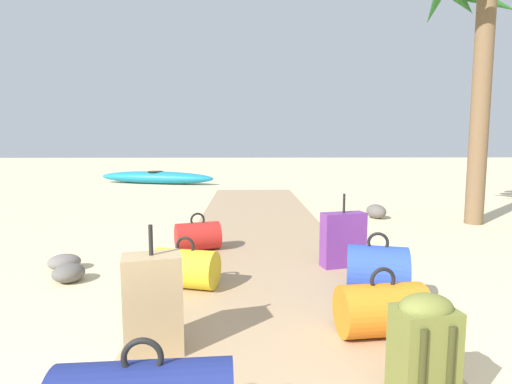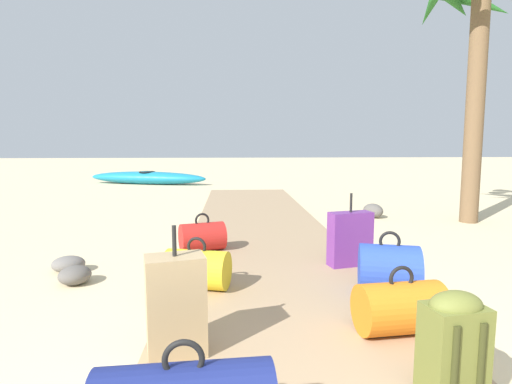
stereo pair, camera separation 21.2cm
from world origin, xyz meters
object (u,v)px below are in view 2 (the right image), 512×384
object	(u,v)px
backpack_olive	(454,343)
duffel_bag_red	(202,237)
duffel_bag_blue	(389,270)
kayak	(147,178)
palm_tree_far_right	(481,15)
suitcase_tan	(176,305)
duffel_bag_yellow	(197,269)
duffel_bag_orange	(400,308)
suitcase_purple	(350,239)

from	to	relation	value
backpack_olive	duffel_bag_red	distance (m)	3.03
duffel_bag_blue	kayak	distance (m)	10.33
duffel_bag_blue	kayak	bearing A→B (deg)	111.75
duffel_bag_blue	palm_tree_far_right	world-z (taller)	palm_tree_far_right
backpack_olive	duffel_bag_red	xyz separation A→B (m)	(-1.35, 2.71, -0.11)
suitcase_tan	duffel_bag_yellow	bearing A→B (deg)	88.48
duffel_bag_yellow	duffel_bag_red	xyz separation A→B (m)	(-0.04, 1.17, -0.00)
duffel_bag_orange	palm_tree_far_right	bearing A→B (deg)	54.30
suitcase_purple	duffel_bag_yellow	world-z (taller)	suitcase_purple
backpack_olive	palm_tree_far_right	xyz separation A→B (m)	(2.79, 4.51, 2.84)
duffel_bag_red	kayak	bearing A→B (deg)	105.51
backpack_olive	duffel_bag_orange	size ratio (longest dim) A/B	0.93
suitcase_tan	backpack_olive	distance (m)	1.42
suitcase_purple	duffel_bag_yellow	xyz separation A→B (m)	(-1.43, -0.54, -0.10)
suitcase_purple	palm_tree_far_right	xyz separation A→B (m)	(2.67, 2.43, 2.85)
backpack_olive	duffel_bag_blue	xyz separation A→B (m)	(0.21, 1.30, -0.07)
backpack_olive	palm_tree_far_right	size ratio (longest dim) A/B	0.13
backpack_olive	kayak	distance (m)	11.48
duffel_bag_orange	backpack_olive	bearing A→B (deg)	-92.75
kayak	duffel_bag_orange	bearing A→B (deg)	-70.36
duffel_bag_blue	duffel_bag_red	world-z (taller)	duffel_bag_blue
kayak	palm_tree_far_right	bearing A→B (deg)	-44.90
duffel_bag_blue	palm_tree_far_right	size ratio (longest dim) A/B	0.13
duffel_bag_orange	kayak	world-z (taller)	duffel_bag_orange
palm_tree_far_right	suitcase_purple	bearing A→B (deg)	-137.65
palm_tree_far_right	duffel_bag_blue	bearing A→B (deg)	-128.89
backpack_olive	kayak	bearing A→B (deg)	108.38
kayak	duffel_bag_blue	bearing A→B (deg)	-68.25
duffel_bag_yellow	backpack_olive	bearing A→B (deg)	-49.58
suitcase_purple	duffel_bag_red	xyz separation A→B (m)	(-1.47, 0.63, -0.11)
suitcase_purple	duffel_bag_yellow	size ratio (longest dim) A/B	1.23
suitcase_purple	palm_tree_far_right	bearing A→B (deg)	42.35
suitcase_purple	duffel_bag_red	size ratio (longest dim) A/B	1.28
duffel_bag_red	suitcase_purple	bearing A→B (deg)	-23.12
backpack_olive	suitcase_tan	bearing A→B (deg)	159.97
duffel_bag_blue	kayak	xyz separation A→B (m)	(-3.83, 9.60, -0.08)
suitcase_purple	duffel_bag_orange	xyz separation A→B (m)	(-0.10, -1.41, -0.10)
suitcase_purple	backpack_olive	world-z (taller)	suitcase_purple
duffel_bag_orange	duffel_bag_yellow	bearing A→B (deg)	146.97
palm_tree_far_right	suitcase_tan	bearing A→B (deg)	-135.76
suitcase_tan	backpack_olive	bearing A→B (deg)	-20.03
suitcase_tan	kayak	xyz separation A→B (m)	(-2.29, 10.41, -0.17)
suitcase_purple	suitcase_tan	bearing A→B (deg)	-132.60
palm_tree_far_right	duffel_bag_red	bearing A→B (deg)	-156.49
suitcase_tan	palm_tree_far_right	size ratio (longest dim) A/B	0.18
suitcase_tan	kayak	size ratio (longest dim) A/B	0.19
suitcase_purple	kayak	distance (m)	9.59
suitcase_purple	suitcase_tan	xyz separation A→B (m)	(-1.46, -1.59, 0.02)
duffel_bag_yellow	duffel_bag_orange	world-z (taller)	duffel_bag_orange
suitcase_tan	kayak	bearing A→B (deg)	102.38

